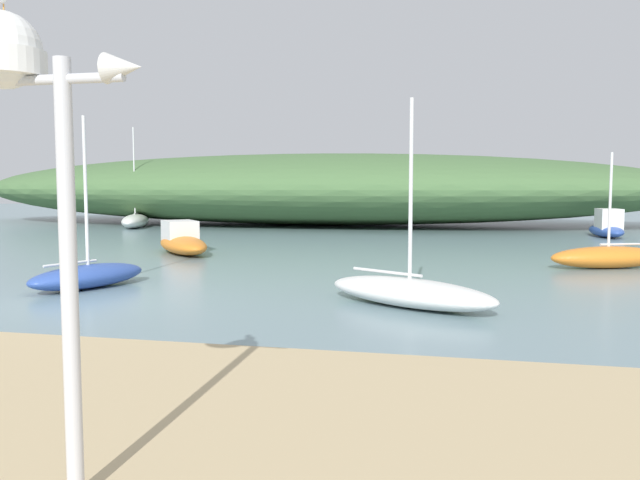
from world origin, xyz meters
The scene contains 9 objects.
ground_plane centered at (0.00, 0.00, 0.00)m, with size 120.00×120.00×0.00m, color gray.
distant_hill centered at (-1.53, 27.14, 2.15)m, with size 44.34×14.47×4.31m, color #476B3D.
mast_structure centered at (4.66, -7.97, 3.08)m, with size 1.34×0.58×3.45m.
sailboat_off_point centered at (-0.99, 1.72, 0.30)m, with size 2.14×3.33×4.04m.
sailboat_outer_mooring centered at (6.65, 1.04, 0.30)m, with size 4.05×3.16×4.14m.
motorboat_west_reach centered at (-2.06, 9.33, 0.43)m, with size 3.57×4.01×1.15m.
sailboat_mid_channel centered at (11.83, 8.30, 0.33)m, with size 3.71×2.31×3.37m.
motorboat_inner_mooring centered at (14.16, 20.23, 0.47)m, with size 1.54×3.55×1.33m.
sailboat_near_shore centered at (-10.47, 21.53, 0.40)m, with size 2.61×4.54×5.63m.
Camera 1 is at (7.70, -11.98, 2.45)m, focal length 36.50 mm.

